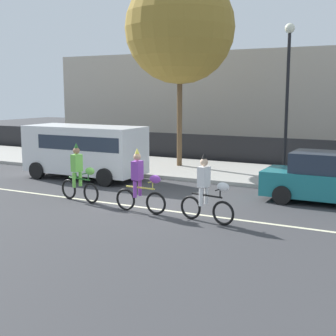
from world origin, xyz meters
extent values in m
plane|color=#38383A|center=(0.00, 0.00, 0.00)|extent=(80.00, 80.00, 0.00)
cube|color=beige|center=(0.00, -0.50, 0.00)|extent=(36.00, 0.14, 0.01)
cube|color=#9E9B93|center=(0.00, 6.50, 0.07)|extent=(60.00, 5.00, 0.15)
cube|color=black|center=(0.00, 9.40, 0.70)|extent=(40.00, 0.08, 1.40)
cube|color=#B2A899|center=(-1.10, 18.00, 3.01)|extent=(28.00, 8.00, 6.02)
torus|color=black|center=(-1.78, -0.78, 0.33)|extent=(0.67, 0.17, 0.67)
torus|color=black|center=(-2.82, -0.62, 0.33)|extent=(0.67, 0.17, 0.67)
cylinder|color=#266626|center=(-2.30, -0.70, 0.75)|extent=(0.96, 0.20, 0.05)
cylinder|color=#266626|center=(-2.44, -0.68, 0.84)|extent=(0.04, 0.04, 0.18)
cylinder|color=#266626|center=(-1.88, -0.77, 0.86)|extent=(0.04, 0.04, 0.23)
cylinder|color=#266626|center=(-1.88, -0.77, 0.98)|extent=(0.11, 0.50, 0.03)
ellipsoid|color=#72CC4C|center=(-1.80, -0.78, 1.05)|extent=(0.39, 0.25, 0.24)
cube|color=#72CC4C|center=(-2.40, -0.69, 1.26)|extent=(0.29, 0.35, 0.56)
sphere|color=#9E7051|center=(-2.40, -0.69, 1.66)|extent=(0.22, 0.22, 0.22)
cone|color=#266626|center=(-2.40, -0.69, 1.84)|extent=(0.14, 0.14, 0.16)
cylinder|color=#72CC4C|center=(-2.42, -0.82, 0.71)|extent=(0.11, 0.11, 0.48)
cylinder|color=#72CC4C|center=(-2.37, -0.55, 0.71)|extent=(0.11, 0.11, 0.48)
torus|color=black|center=(0.75, -1.05, 0.33)|extent=(0.67, 0.08, 0.67)
torus|color=black|center=(-0.30, -1.04, 0.33)|extent=(0.67, 0.08, 0.67)
cylinder|color=#E5D84C|center=(0.23, -1.04, 0.75)|extent=(0.97, 0.06, 0.05)
cylinder|color=#E5D84C|center=(0.08, -1.04, 0.84)|extent=(0.04, 0.04, 0.18)
cylinder|color=#E5D84C|center=(0.65, -1.05, 0.86)|extent=(0.04, 0.04, 0.23)
cylinder|color=#E5D84C|center=(0.65, -1.05, 0.98)|extent=(0.04, 0.50, 0.03)
ellipsoid|color=purple|center=(0.73, -1.05, 1.05)|extent=(0.36, 0.20, 0.24)
cube|color=purple|center=(0.13, -1.04, 1.26)|extent=(0.24, 0.32, 0.56)
sphere|color=tan|center=(0.13, -1.04, 1.66)|extent=(0.22, 0.22, 0.22)
cone|color=#E5D84C|center=(0.13, -1.04, 1.84)|extent=(0.14, 0.14, 0.16)
cylinder|color=purple|center=(0.13, -1.18, 0.71)|extent=(0.11, 0.11, 0.48)
cylinder|color=purple|center=(0.13, -0.90, 0.71)|extent=(0.11, 0.11, 0.48)
torus|color=black|center=(2.90, -1.20, 0.33)|extent=(0.67, 0.17, 0.67)
torus|color=black|center=(1.86, -1.03, 0.33)|extent=(0.67, 0.17, 0.67)
cylinder|color=black|center=(2.38, -1.12, 0.75)|extent=(0.96, 0.20, 0.05)
cylinder|color=black|center=(2.23, -1.09, 0.84)|extent=(0.04, 0.04, 0.18)
cylinder|color=black|center=(2.80, -1.18, 0.86)|extent=(0.04, 0.04, 0.23)
cylinder|color=black|center=(2.80, -1.18, 0.98)|extent=(0.11, 0.50, 0.03)
ellipsoid|color=white|center=(2.88, -1.19, 1.05)|extent=(0.39, 0.25, 0.24)
cube|color=white|center=(2.28, -1.10, 1.26)|extent=(0.29, 0.35, 0.56)
sphere|color=beige|center=(2.28, -1.10, 1.66)|extent=(0.22, 0.22, 0.22)
cone|color=black|center=(2.28, -1.10, 1.84)|extent=(0.14, 0.14, 0.16)
cylinder|color=white|center=(2.26, -1.24, 0.71)|extent=(0.11, 0.11, 0.48)
cylinder|color=white|center=(2.30, -0.96, 0.71)|extent=(0.11, 0.11, 0.48)
cube|color=white|center=(-4.67, 2.70, 1.23)|extent=(5.00, 2.00, 1.90)
cube|color=#283342|center=(-4.27, 2.70, 1.58)|extent=(3.90, 2.02, 0.56)
cylinder|color=black|center=(-2.97, 1.70, 0.35)|extent=(0.70, 0.22, 0.70)
cylinder|color=black|center=(-2.97, 3.70, 0.35)|extent=(0.70, 0.22, 0.70)
cylinder|color=black|center=(-6.37, 1.70, 0.35)|extent=(0.70, 0.22, 0.70)
cylinder|color=black|center=(-6.37, 3.70, 0.35)|extent=(0.70, 0.22, 0.70)
cube|color=#1E727A|center=(4.98, 2.78, 0.60)|extent=(4.10, 1.72, 0.80)
cube|color=#232D3D|center=(4.88, 2.78, 1.32)|extent=(2.10, 1.58, 0.64)
cylinder|color=black|center=(3.71, 1.92, 0.30)|extent=(0.60, 0.20, 0.60)
cylinder|color=black|center=(3.71, 3.64, 0.30)|extent=(0.60, 0.20, 0.60)
cylinder|color=black|center=(3.05, 4.87, 2.90)|extent=(0.12, 0.12, 5.50)
sphere|color=#EAEACC|center=(3.05, 4.87, 5.83)|extent=(0.36, 0.36, 0.36)
cylinder|color=brown|center=(-2.32, 6.78, 2.40)|extent=(0.24, 0.24, 4.49)
sphere|color=olive|center=(-2.32, 6.78, 6.37)|extent=(4.94, 4.94, 4.94)
camera|label=1|loc=(7.20, -12.68, 3.53)|focal=50.00mm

